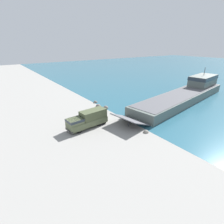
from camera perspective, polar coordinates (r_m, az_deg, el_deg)
name	(u,v)px	position (r m, az deg, el deg)	size (l,w,h in m)	color
ground_plane	(93,125)	(33.64, -6.37, -4.23)	(240.00, 240.00, 0.00)	gray
landing_craft	(188,92)	(53.19, 23.60, 5.97)	(12.82, 42.99, 7.72)	#56605B
military_truck	(88,119)	(32.36, -7.91, -2.33)	(3.04, 7.94, 3.05)	#566042
soldier_on_ramp	(85,118)	(34.69, -8.93, -1.79)	(0.37, 0.49, 1.67)	#6B664C
mooring_bollard	(129,124)	(32.86, 5.42, -3.99)	(0.29, 0.29, 0.81)	#333338
shoreline_rock_a	(146,132)	(31.36, 11.04, -6.55)	(0.94, 0.94, 0.94)	gray
shoreline_rock_b	(106,108)	(41.95, -2.04, 1.25)	(1.24, 1.24, 1.24)	#66605B
shoreline_rock_c	(98,107)	(43.05, -4.51, 1.74)	(1.31, 1.31, 1.31)	#66605B
shoreline_rock_d	(96,103)	(46.06, -5.40, 3.05)	(1.07, 1.07, 1.07)	#66605B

